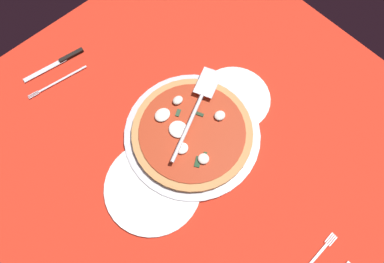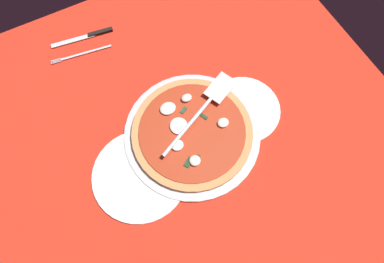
# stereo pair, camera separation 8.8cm
# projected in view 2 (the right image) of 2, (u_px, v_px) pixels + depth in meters

# --- Properties ---
(ground_plane) EXTENTS (1.13, 1.13, 0.01)m
(ground_plane) POSITION_uv_depth(u_px,v_px,m) (195.00, 135.00, 0.90)
(ground_plane) COLOR red
(checker_pattern) EXTENTS (1.13, 1.13, 0.00)m
(checker_pattern) POSITION_uv_depth(u_px,v_px,m) (195.00, 134.00, 0.90)
(checker_pattern) COLOR white
(checker_pattern) RESTS_ON ground_plane
(pizza_pan) EXTENTS (0.36, 0.36, 0.01)m
(pizza_pan) POSITION_uv_depth(u_px,v_px,m) (192.00, 134.00, 0.89)
(pizza_pan) COLOR silver
(pizza_pan) RESTS_ON ground_plane
(dinner_plate_left) EXTENTS (0.24, 0.24, 0.01)m
(dinner_plate_left) POSITION_uv_depth(u_px,v_px,m) (140.00, 175.00, 0.85)
(dinner_plate_left) COLOR white
(dinner_plate_left) RESTS_ON ground_plane
(dinner_plate_right) EXTENTS (0.20, 0.20, 0.01)m
(dinner_plate_right) POSITION_uv_depth(u_px,v_px,m) (243.00, 108.00, 0.92)
(dinner_plate_right) COLOR white
(dinner_plate_right) RESTS_ON ground_plane
(pizza) EXTENTS (0.32, 0.32, 0.03)m
(pizza) POSITION_uv_depth(u_px,v_px,m) (192.00, 132.00, 0.88)
(pizza) COLOR tan
(pizza) RESTS_ON pizza_pan
(pizza_server) EXTENTS (0.27, 0.15, 0.01)m
(pizza_server) POSITION_uv_depth(u_px,v_px,m) (202.00, 110.00, 0.87)
(pizza_server) COLOR silver
(pizza_server) RESTS_ON pizza
(place_setting_far) EXTENTS (0.21, 0.15, 0.01)m
(place_setting_far) POSITION_uv_depth(u_px,v_px,m) (85.00, 45.00, 1.00)
(place_setting_far) COLOR white
(place_setting_far) RESTS_ON ground_plane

